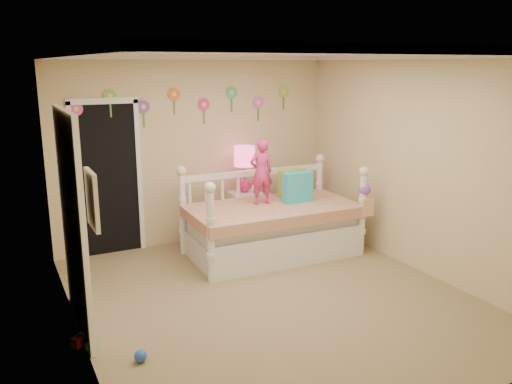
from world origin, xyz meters
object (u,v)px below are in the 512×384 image
daybed (272,210)px  nightstand (245,216)px  child (261,172)px  table_lamp (244,162)px

daybed → nightstand: daybed is taller
nightstand → child: bearing=-91.8°
child → nightstand: size_ratio=1.21×
daybed → table_lamp: (-0.05, 0.72, 0.53)m
daybed → child: bearing=128.3°
table_lamp → child: bearing=-94.1°
daybed → nightstand: bearing=95.8°
child → daybed: bearing=132.6°
daybed → table_lamp: 0.90m
daybed → nightstand: 0.77m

